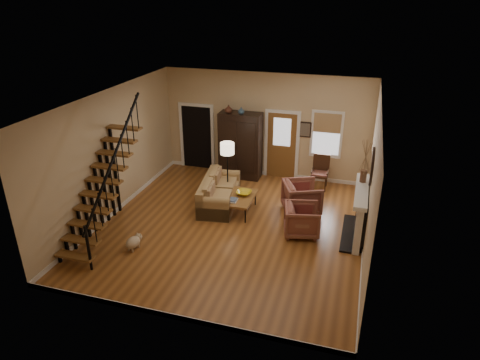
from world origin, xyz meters
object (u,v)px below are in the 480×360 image
(armoire, at_px, (240,145))
(coffee_table, at_px, (240,204))
(armchair_right, at_px, (302,197))
(floor_lamp, at_px, (228,171))
(armchair_left, at_px, (302,220))
(side_chair, at_px, (320,173))
(sofa, at_px, (219,192))

(armoire, xyz_separation_m, coffee_table, (0.69, -2.33, -0.82))
(armoire, xyz_separation_m, armchair_right, (2.27, -1.85, -0.62))
(armoire, relative_size, armchair_right, 2.21)
(coffee_table, bearing_deg, floor_lamp, 130.10)
(armchair_left, relative_size, armchair_right, 0.90)
(armchair_left, height_order, side_chair, side_chair)
(armoire, xyz_separation_m, floor_lamp, (0.10, -1.63, -0.20))
(armchair_right, relative_size, floor_lamp, 0.56)
(armoire, xyz_separation_m, sofa, (-0.00, -2.07, -0.67))
(coffee_table, bearing_deg, sofa, 159.18)
(floor_lamp, bearing_deg, armoire, 93.58)
(coffee_table, distance_m, armchair_left, 1.89)
(armchair_right, bearing_deg, floor_lamp, 60.84)
(sofa, relative_size, armchair_left, 2.41)
(armoire, distance_m, sofa, 2.17)
(armoire, bearing_deg, side_chair, -4.48)
(armoire, height_order, floor_lamp, armoire)
(side_chair, bearing_deg, coffee_table, -131.14)
(armchair_left, bearing_deg, sofa, 56.78)
(armoire, height_order, side_chair, armoire)
(armchair_left, distance_m, floor_lamp, 2.75)
(sofa, distance_m, coffee_table, 0.76)
(floor_lamp, bearing_deg, side_chair, 30.35)
(armoire, bearing_deg, armchair_left, -50.54)
(coffee_table, xyz_separation_m, armchair_left, (1.77, -0.65, 0.16))
(sofa, height_order, armchair_right, armchair_right)
(armoire, distance_m, armchair_right, 2.99)
(armchair_left, bearing_deg, side_chair, -14.73)
(coffee_table, height_order, armchair_left, armchair_left)
(armchair_left, xyz_separation_m, floor_lamp, (-2.35, 1.35, 0.46))
(sofa, xyz_separation_m, floor_lamp, (0.11, 0.43, 0.47))
(sofa, xyz_separation_m, armchair_left, (2.46, -0.92, 0.01))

